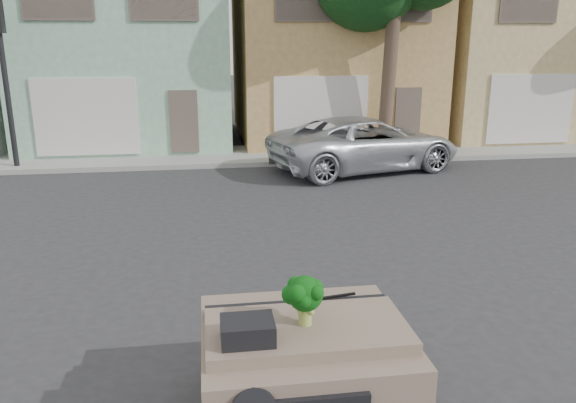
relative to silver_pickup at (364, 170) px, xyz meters
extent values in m
plane|color=#303033|center=(-3.83, -8.14, 0.00)|extent=(120.00, 120.00, 0.00)
cube|color=gray|center=(-3.83, 2.36, 0.07)|extent=(40.00, 3.00, 0.15)
cube|color=#8FBF9E|center=(-7.33, 6.36, 3.77)|extent=(7.20, 8.20, 7.55)
cube|color=tan|center=(0.17, 6.36, 3.77)|extent=(7.20, 8.20, 7.55)
cube|color=tan|center=(7.67, 6.36, 3.77)|extent=(7.20, 8.20, 7.55)
imported|color=silver|center=(0.00, 0.00, 0.00)|extent=(6.25, 4.07, 1.60)
cube|color=black|center=(-10.33, 1.36, 2.55)|extent=(0.40, 0.40, 5.10)
cube|color=#113713|center=(1.17, 1.66, 4.25)|extent=(4.40, 4.00, 8.50)
cube|color=#786454|center=(-3.83, -11.14, 0.56)|extent=(2.00, 1.80, 1.12)
cube|color=black|center=(-4.41, -11.49, 1.22)|extent=(0.48, 0.38, 0.20)
cube|color=black|center=(-3.55, -10.76, 1.13)|extent=(0.69, 0.15, 0.02)
cube|color=#093B0B|center=(-3.84, -11.27, 1.37)|extent=(0.45, 0.45, 0.50)
camera|label=1|loc=(-4.71, -16.01, 3.70)|focal=35.00mm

